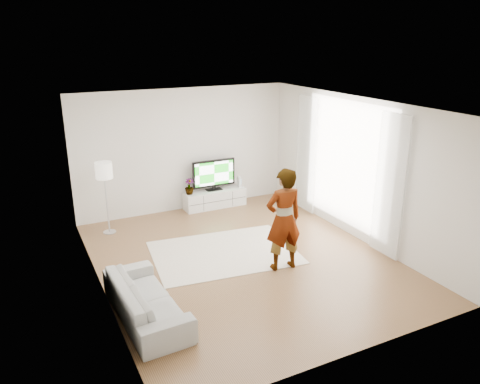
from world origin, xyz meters
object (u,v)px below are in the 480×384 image
sofa (146,299)px  floor_lamp (104,174)px  player (284,219)px  television (214,174)px  media_console (215,199)px  rug (224,253)px

sofa → floor_lamp: bearing=-5.3°
player → floor_lamp: player is taller
television → sofa: television is taller
media_console → floor_lamp: (-2.57, -0.42, 1.07)m
sofa → player: bearing=-83.8°
floor_lamp → player: bearing=-50.8°
television → media_console: bearing=-90.0°
player → sofa: player is taller
media_console → player: size_ratio=0.82×
television → rug: bearing=-109.4°
media_console → sofa: size_ratio=0.76×
rug → player: bearing=-56.3°
sofa → floor_lamp: size_ratio=1.30×
player → sofa: bearing=12.6°
player → rug: bearing=-52.6°
television → sofa: size_ratio=0.54×
television → floor_lamp: (-2.57, -0.45, 0.46)m
television → floor_lamp: floor_lamp is taller
media_console → floor_lamp: bearing=-170.7°
media_console → rug: 2.51m
player → television: bearing=-89.2°
television → rug: (-0.84, -2.39, -0.81)m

